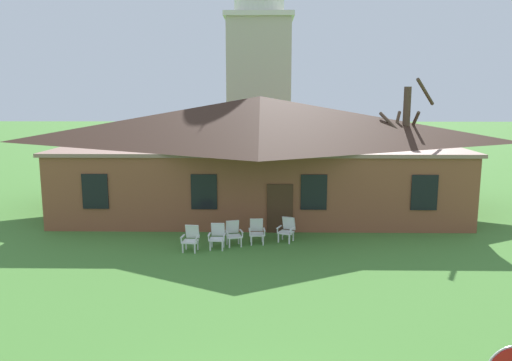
% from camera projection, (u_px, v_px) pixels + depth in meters
% --- Properties ---
extents(brick_building, '(19.21, 10.40, 5.71)m').
position_uv_depth(brick_building, '(260.00, 151.00, 25.76)').
color(brick_building, brown).
rests_on(brick_building, ground).
extents(dome_tower, '(5.18, 5.18, 17.47)m').
position_uv_depth(dome_tower, '(259.00, 67.00, 38.95)').
color(dome_tower, '#BCB29E').
rests_on(dome_tower, ground).
extents(lawn_chair_by_porch, '(0.69, 0.73, 0.96)m').
position_uv_depth(lawn_chair_by_porch, '(191.00, 238.00, 18.78)').
color(lawn_chair_by_porch, silver).
rests_on(lawn_chair_by_porch, ground).
extents(lawn_chair_near_door, '(0.66, 0.69, 0.96)m').
position_uv_depth(lawn_chair_near_door, '(217.00, 235.00, 19.07)').
color(lawn_chair_near_door, white).
rests_on(lawn_chair_near_door, ground).
extents(lawn_chair_left_end, '(0.74, 0.79, 0.96)m').
position_uv_depth(lawn_chair_left_end, '(233.00, 233.00, 19.46)').
color(lawn_chair_left_end, silver).
rests_on(lawn_chair_left_end, ground).
extents(lawn_chair_middle, '(0.68, 0.71, 0.96)m').
position_uv_depth(lawn_chair_middle, '(257.00, 231.00, 19.75)').
color(lawn_chair_middle, silver).
rests_on(lawn_chair_middle, ground).
extents(lawn_chair_right_end, '(0.79, 0.84, 0.96)m').
position_uv_depth(lawn_chair_right_end, '(287.00, 229.00, 20.00)').
color(lawn_chair_right_end, white).
rests_on(lawn_chair_right_end, ground).
extents(bare_tree_beside_building, '(2.66, 2.02, 6.57)m').
position_uv_depth(bare_tree_beside_building, '(405.00, 143.00, 25.04)').
color(bare_tree_beside_building, brown).
rests_on(bare_tree_beside_building, ground).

